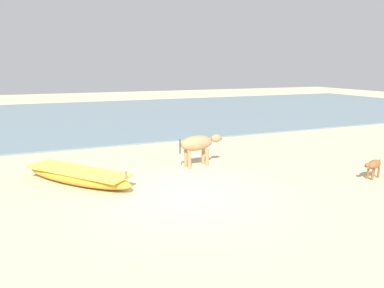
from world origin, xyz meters
name	(u,v)px	position (x,y,z in m)	size (l,w,h in m)	color
ground	(191,195)	(0.00, 0.00, 0.00)	(80.00, 80.00, 0.00)	beige
sea_water	(103,115)	(0.00, 16.51, 0.04)	(60.00, 20.00, 0.08)	slate
fishing_boat_1	(78,176)	(-2.71, 2.14, 0.23)	(3.17, 3.51, 0.62)	gold
cow_adult_tan	(198,144)	(1.27, 2.46, 0.78)	(1.67, 0.62, 1.08)	tan
calf_near_brown	(374,165)	(5.71, -0.80, 0.42)	(0.89, 0.42, 0.59)	brown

